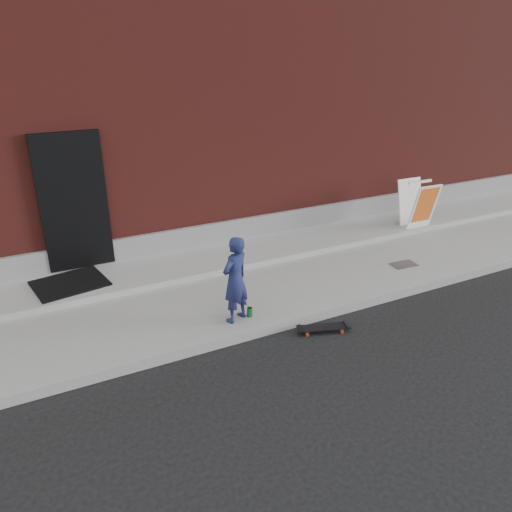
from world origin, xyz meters
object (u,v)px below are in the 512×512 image
pizza_sign (418,204)px  soda_can (250,312)px  skateboard (323,328)px  child (235,280)px

pizza_sign → soda_can: 4.93m
pizza_sign → skateboard: bearing=-149.3°
child → pizza_sign: 5.10m
soda_can → skateboard: bearing=-36.3°
skateboard → soda_can: size_ratio=5.37×
skateboard → pizza_sign: size_ratio=0.78×
child → soda_can: 0.60m
pizza_sign → soda_can: (-4.63, -1.62, -0.51)m
skateboard → soda_can: (-0.86, 0.63, 0.15)m
skateboard → pizza_sign: pizza_sign is taller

